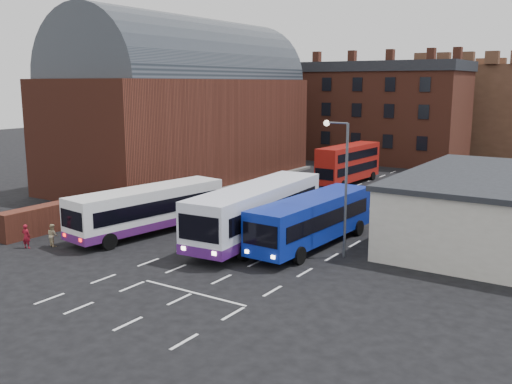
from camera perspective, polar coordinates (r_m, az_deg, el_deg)
The scene contains 13 objects.
ground at distance 32.55m, azimuth -9.75°, elevation -6.59°, with size 180.00×180.00×0.00m, color black.
railway_station at distance 57.11m, azimuth -7.06°, elevation 8.73°, with size 12.00×28.00×16.00m.
forecourt_wall at distance 40.95m, azimuth -18.40°, elevation -2.08°, with size 1.20×10.00×1.80m, color #602B1E.
cream_building at distance 37.89m, azimuth 22.90°, elevation -1.45°, with size 10.40×16.40×4.25m.
brick_terrace at distance 73.96m, azimuth 11.56°, elevation 7.41°, with size 22.00×10.00×11.00m, color brown.
castle_keep at distance 89.99m, azimuth 23.59°, elevation 7.63°, with size 22.00×22.00×12.00m, color brown.
bus_white_outbound at distance 37.62m, azimuth -10.72°, elevation -1.44°, with size 4.05×11.30×3.02m.
bus_white_inbound at distance 35.27m, azimuth 0.11°, elevation -1.65°, with size 3.87×12.81×3.45m.
bus_blue at distance 34.26m, azimuth 5.65°, elevation -2.57°, with size 3.08×10.96×2.97m.
bus_red_double at distance 55.98m, azimuth 9.22°, elevation 2.84°, with size 2.75×9.50×3.76m.
street_lamp at distance 31.76m, azimuth 8.60°, elevation 1.58°, with size 1.56×0.34×7.66m.
pedestrian_red at distance 36.52m, azimuth -22.00°, elevation -4.13°, with size 0.53×0.35×1.46m, color maroon.
pedestrian_beige at distance 36.43m, azimuth -19.67°, elevation -4.08°, with size 0.66×0.52×1.36m, color beige.
Camera 1 is at (21.34, -22.60, 9.68)m, focal length 40.00 mm.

